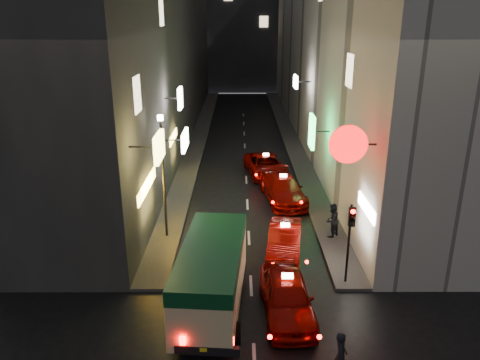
{
  "coord_description": "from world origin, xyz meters",
  "views": [
    {
      "loc": [
        -0.5,
        -8.64,
        10.76
      ],
      "look_at": [
        -0.46,
        13.0,
        3.15
      ],
      "focal_mm": 35.0,
      "sensor_mm": 36.0,
      "label": 1
    }
  ],
  "objects_px": {
    "pedestrian_crossing": "(341,353)",
    "traffic_light": "(351,228)",
    "lamp_post": "(163,169)",
    "taxi_near": "(287,293)",
    "minibus": "(212,270)"
  },
  "relations": [
    {
      "from": "pedestrian_crossing",
      "to": "traffic_light",
      "type": "distance_m",
      "value": 5.73
    },
    {
      "from": "minibus",
      "to": "taxi_near",
      "type": "distance_m",
      "value": 2.96
    },
    {
      "from": "minibus",
      "to": "taxi_near",
      "type": "relative_size",
      "value": 1.11
    },
    {
      "from": "pedestrian_crossing",
      "to": "minibus",
      "type": "bearing_deg",
      "value": 53.4
    },
    {
      "from": "minibus",
      "to": "pedestrian_crossing",
      "type": "bearing_deg",
      "value": -41.34
    },
    {
      "from": "minibus",
      "to": "lamp_post",
      "type": "distance_m",
      "value": 6.98
    },
    {
      "from": "pedestrian_crossing",
      "to": "lamp_post",
      "type": "distance_m",
      "value": 12.28
    },
    {
      "from": "minibus",
      "to": "pedestrian_crossing",
      "type": "xyz_separation_m",
      "value": [
        4.18,
        -3.68,
        -0.77
      ]
    },
    {
      "from": "traffic_light",
      "to": "lamp_post",
      "type": "height_order",
      "value": "lamp_post"
    },
    {
      "from": "taxi_near",
      "to": "pedestrian_crossing",
      "type": "bearing_deg",
      "value": -68.02
    },
    {
      "from": "taxi_near",
      "to": "lamp_post",
      "type": "bearing_deg",
      "value": 130.38
    },
    {
      "from": "taxi_near",
      "to": "minibus",
      "type": "bearing_deg",
      "value": 173.25
    },
    {
      "from": "minibus",
      "to": "taxi_near",
      "type": "xyz_separation_m",
      "value": [
        2.83,
        -0.33,
        -0.8
      ]
    },
    {
      "from": "minibus",
      "to": "traffic_light",
      "type": "bearing_deg",
      "value": 16.14
    },
    {
      "from": "minibus",
      "to": "lamp_post",
      "type": "bearing_deg",
      "value": 113.5
    }
  ]
}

